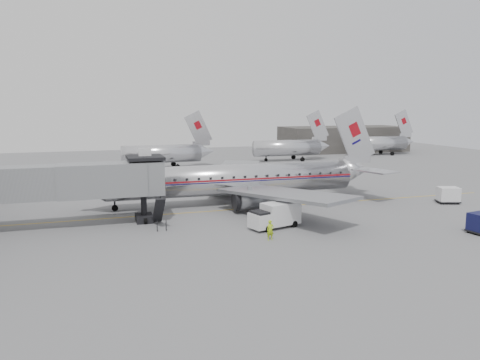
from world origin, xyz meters
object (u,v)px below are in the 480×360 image
at_px(ramp_worker, 270,230).
at_px(airliner, 239,179).
at_px(baggage_cart_white, 448,195).
at_px(service_van, 275,215).

bearing_deg(ramp_worker, airliner, 81.92).
relative_size(airliner, baggage_cart_white, 12.59).
relative_size(airliner, ramp_worker, 20.70).
bearing_deg(service_van, ramp_worker, -134.03).
bearing_deg(ramp_worker, baggage_cart_white, 16.60).
distance_m(airliner, service_van, 11.50).
bearing_deg(service_van, airliner, 73.19).
relative_size(service_van, ramp_worker, 3.05).
xyz_separation_m(baggage_cart_white, ramp_worker, (-24.96, -7.70, -0.14)).
height_order(service_van, baggage_cart_white, service_van).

